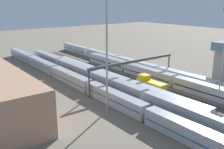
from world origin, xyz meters
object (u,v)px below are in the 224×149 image
at_px(train_on_track_3, 150,86).
at_px(control_tower, 222,58).
at_px(train_on_track_1, 169,79).
at_px(train_on_track_0, 154,70).
at_px(train_on_track_5, 116,87).
at_px(train_on_track_4, 113,80).
at_px(light_mast_1, 107,33).
at_px(train_on_track_6, 86,85).
at_px(signal_gantry, 134,64).

height_order(train_on_track_3, control_tower, control_tower).
bearing_deg(train_on_track_1, train_on_track_3, 95.94).
bearing_deg(train_on_track_0, control_tower, -142.57).
bearing_deg(train_on_track_5, train_on_track_3, -112.19).
xyz_separation_m(train_on_track_4, train_on_track_0, (0.61, -20.00, 0.02)).
bearing_deg(train_on_track_1, train_on_track_4, 53.41).
distance_m(train_on_track_5, train_on_track_0, 26.48).
height_order(train_on_track_5, light_mast_1, light_mast_1).
xyz_separation_m(train_on_track_3, train_on_track_6, (12.73, 15.00, -0.10)).
relative_size(train_on_track_1, light_mast_1, 2.87).
xyz_separation_m(train_on_track_6, signal_gantry, (-5.12, -15.00, 5.60)).
height_order(train_on_track_6, signal_gantry, signal_gantry).
bearing_deg(light_mast_1, train_on_track_6, -13.19).
relative_size(train_on_track_1, train_on_track_6, 0.65).
bearing_deg(control_tower, light_mast_1, 86.80).
xyz_separation_m(train_on_track_5, train_on_track_1, (-3.04, -20.00, -0.55)).
bearing_deg(light_mast_1, train_on_track_5, -50.44).
height_order(train_on_track_4, signal_gantry, signal_gantry).
relative_size(train_on_track_5, light_mast_1, 3.80).
bearing_deg(train_on_track_4, train_on_track_5, 148.30).
distance_m(train_on_track_4, signal_gantry, 8.81).
relative_size(train_on_track_4, train_on_track_1, 0.79).
height_order(train_on_track_3, signal_gantry, signal_gantry).
distance_m(train_on_track_4, train_on_track_3, 13.16).
height_order(train_on_track_4, light_mast_1, light_mast_1).
relative_size(train_on_track_5, train_on_track_3, 11.98).
distance_m(train_on_track_4, train_on_track_6, 10.02).
bearing_deg(train_on_track_6, train_on_track_1, -115.05).
bearing_deg(light_mast_1, train_on_track_1, -81.76).
distance_m(train_on_track_4, light_mast_1, 27.09).
bearing_deg(control_tower, train_on_track_4, 62.29).
xyz_separation_m(train_on_track_4, train_on_track_3, (-12.18, -5.00, 0.14)).
distance_m(train_on_track_6, light_mast_1, 23.99).
distance_m(train_on_track_6, signal_gantry, 16.81).
height_order(train_on_track_1, train_on_track_3, train_on_track_3).
xyz_separation_m(train_on_track_1, light_mast_1, (-4.16, 28.71, 17.61)).
bearing_deg(train_on_track_5, control_tower, -104.14).
xyz_separation_m(train_on_track_4, control_tower, (-17.98, -34.22, 5.87)).
distance_m(train_on_track_5, light_mast_1, 20.46).
xyz_separation_m(train_on_track_1, control_tower, (-6.84, -19.22, 5.82)).
height_order(train_on_track_1, control_tower, control_tower).
bearing_deg(train_on_track_4, train_on_track_6, 86.85).
height_order(train_on_track_0, light_mast_1, light_mast_1).
bearing_deg(control_tower, train_on_track_6, 67.27).
distance_m(train_on_track_5, signal_gantry, 11.74).
distance_m(train_on_track_0, control_tower, 24.12).
relative_size(train_on_track_0, control_tower, 10.30).
bearing_deg(train_on_track_4, control_tower, -117.71).
bearing_deg(signal_gantry, train_on_track_0, -70.96).
distance_m(light_mast_1, control_tower, 49.44).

